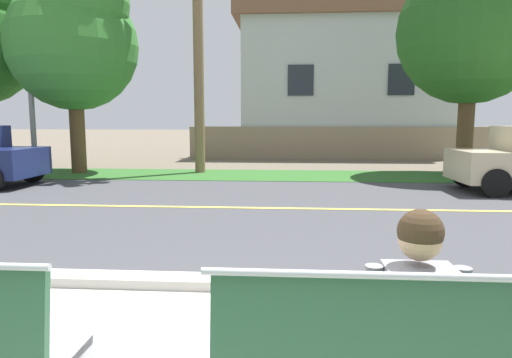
# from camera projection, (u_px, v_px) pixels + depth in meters

# --- Properties ---
(ground_plane) EXTENTS (140.00, 140.00, 0.00)m
(ground_plane) POSITION_uv_depth(u_px,v_px,m) (254.00, 195.00, 10.14)
(ground_plane) COLOR #665B4C
(curb_edge) EXTENTS (44.00, 0.30, 0.11)m
(curb_edge) POSITION_uv_depth(u_px,v_px,m) (212.00, 282.00, 4.55)
(curb_edge) COLOR #ADA89E
(curb_edge) RESTS_ON ground_plane
(street_asphalt) EXTENTS (52.00, 8.00, 0.01)m
(street_asphalt) POSITION_uv_depth(u_px,v_px,m) (248.00, 208.00, 8.66)
(street_asphalt) COLOR #424247
(street_asphalt) RESTS_ON ground_plane
(road_centre_line) EXTENTS (48.00, 0.14, 0.01)m
(road_centre_line) POSITION_uv_depth(u_px,v_px,m) (248.00, 208.00, 8.66)
(road_centre_line) COLOR #E0CC4C
(road_centre_line) RESTS_ON ground_plane
(far_verge_grass) EXTENTS (48.00, 2.80, 0.02)m
(far_verge_grass) POSITION_uv_depth(u_px,v_px,m) (263.00, 175.00, 13.81)
(far_verge_grass) COLOR #2D6026
(far_verge_grass) RESTS_ON ground_plane
(seated_person_grey) EXTENTS (0.52, 0.68, 1.25)m
(seated_person_grey) POSITION_uv_depth(u_px,v_px,m) (411.00, 314.00, 2.35)
(seated_person_grey) COLOR black
(seated_person_grey) RESTS_ON ground_plane
(streetlamp) EXTENTS (0.24, 2.10, 6.53)m
(streetlamp) POSITION_uv_depth(u_px,v_px,m) (32.00, 51.00, 13.63)
(streetlamp) COLOR gray
(streetlamp) RESTS_ON ground_plane
(shade_tree_left) EXTENTS (3.96, 3.96, 6.53)m
(shade_tree_left) POSITION_uv_depth(u_px,v_px,m) (76.00, 36.00, 13.86)
(shade_tree_left) COLOR brown
(shade_tree_left) RESTS_ON ground_plane
(shade_tree_centre) EXTENTS (4.30, 4.30, 7.09)m
(shade_tree_centre) POSITION_uv_depth(u_px,v_px,m) (478.00, 19.00, 13.21)
(shade_tree_centre) COLOR brown
(shade_tree_centre) RESTS_ON ground_plane
(garden_wall) EXTENTS (13.00, 0.36, 1.40)m
(garden_wall) POSITION_uv_depth(u_px,v_px,m) (339.00, 143.00, 19.50)
(garden_wall) COLOR gray
(garden_wall) RESTS_ON ground_plane
(house_across_street) EXTENTS (10.12, 6.91, 6.73)m
(house_across_street) POSITION_uv_depth(u_px,v_px,m) (342.00, 85.00, 22.28)
(house_across_street) COLOR #B7BCC1
(house_across_street) RESTS_ON ground_plane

